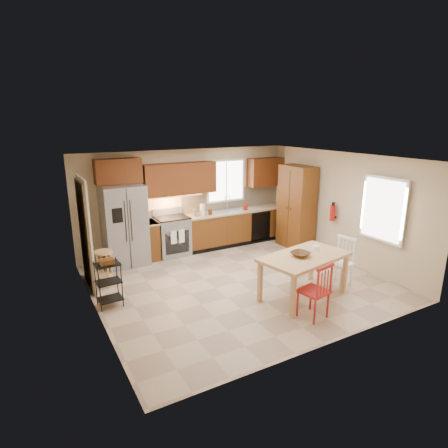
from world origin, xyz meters
TOP-DOWN VIEW (x-y plane):
  - floor at (0.00, 0.00)m, footprint 5.50×5.50m
  - ceiling at (0.00, 0.00)m, footprint 5.50×5.00m
  - wall_back at (0.00, 2.50)m, footprint 5.50×0.02m
  - wall_front at (0.00, -2.50)m, footprint 5.50×0.02m
  - wall_left at (-2.75, 0.00)m, footprint 0.02×5.00m
  - wall_right at (2.75, 0.00)m, footprint 0.02×5.00m
  - refrigerator at (-1.70, 2.12)m, footprint 0.92×0.75m
  - range_stove at (-0.55, 2.19)m, footprint 0.76×0.63m
  - base_cabinet_narrow at (-1.10, 2.20)m, footprint 0.30×0.60m
  - base_cabinet_run at (1.29, 2.20)m, footprint 2.92×0.60m
  - dishwasher at (1.85, 1.91)m, footprint 0.60×0.02m
  - backsplash at (1.29, 2.48)m, footprint 2.92×0.03m
  - upper_over_fridge at (-1.70, 2.33)m, footprint 1.00×0.35m
  - upper_left_block at (-0.25, 2.33)m, footprint 1.80×0.35m
  - upper_right_block at (2.25, 2.33)m, footprint 1.00×0.35m
  - window_back at (1.10, 2.48)m, footprint 1.12×0.04m
  - sink at (1.10, 2.20)m, footprint 0.62×0.46m
  - undercab_glow at (-0.55, 2.30)m, footprint 1.60×0.30m
  - soap_bottle at (1.48, 2.10)m, footprint 0.09×0.09m
  - paper_towel at (0.25, 2.15)m, footprint 0.12×0.12m
  - canister_steel at (0.05, 2.15)m, footprint 0.11×0.11m
  - canister_wood at (0.45, 2.12)m, footprint 0.10×0.10m
  - pantry at (2.43, 1.20)m, footprint 0.50×0.95m
  - fire_extinguisher at (2.63, 0.15)m, footprint 0.12×0.12m
  - window_right at (2.68, -1.15)m, footprint 0.04×1.02m
  - doorway at (-2.67, 1.30)m, footprint 0.04×0.95m
  - dining_table at (0.71, -1.12)m, footprint 1.79×1.21m
  - chair_red at (0.36, -1.77)m, footprint 0.53×0.53m
  - chair_white at (1.66, -1.07)m, footprint 0.53×0.53m
  - table_bowl at (0.61, -1.12)m, footprint 0.39×0.39m
  - table_jar at (1.07, -1.02)m, footprint 0.15×0.15m
  - bar_stool at (-2.38, 1.16)m, footprint 0.38×0.38m
  - utility_cart at (-2.50, 0.26)m, footprint 0.43×0.34m

SIDE VIEW (x-z plane):
  - floor at x=0.00m, z-range 0.00..0.00m
  - bar_stool at x=-2.38m, z-range 0.00..0.72m
  - dining_table at x=0.71m, z-range 0.00..0.80m
  - utility_cart at x=-2.50m, z-range 0.00..0.84m
  - base_cabinet_narrow at x=-1.10m, z-range 0.00..0.90m
  - base_cabinet_run at x=1.29m, z-range 0.00..0.90m
  - dishwasher at x=1.85m, z-range 0.06..0.84m
  - range_stove at x=-0.55m, z-range 0.00..0.92m
  - chair_red at x=0.36m, z-range 0.00..0.97m
  - chair_white at x=1.66m, z-range 0.00..0.97m
  - table_bowl at x=0.61m, z-range 0.77..0.85m
  - table_jar at x=1.07m, z-range 0.77..0.92m
  - sink at x=1.10m, z-range 0.78..0.94m
  - refrigerator at x=-1.70m, z-range 0.00..1.82m
  - canister_wood at x=0.45m, z-range 0.90..1.04m
  - canister_steel at x=0.05m, z-range 0.90..1.08m
  - soap_bottle at x=1.48m, z-range 0.90..1.09m
  - paper_towel at x=0.25m, z-range 0.90..1.18m
  - pantry at x=2.43m, z-range 0.00..2.10m
  - doorway at x=-2.67m, z-range 0.00..2.10m
  - fire_extinguisher at x=2.63m, z-range 0.92..1.28m
  - backsplash at x=1.29m, z-range 0.90..1.45m
  - wall_back at x=0.00m, z-range 0.00..2.50m
  - wall_front at x=0.00m, z-range 0.00..2.50m
  - wall_left at x=-2.75m, z-range 0.00..2.50m
  - wall_right at x=2.75m, z-range 0.00..2.50m
  - undercab_glow at x=-0.55m, z-range 1.43..1.43m
  - window_right at x=2.68m, z-range 0.79..2.11m
  - window_back at x=1.10m, z-range 1.09..2.21m
  - upper_left_block at x=-0.25m, z-range 1.45..2.20m
  - upper_right_block at x=2.25m, z-range 1.45..2.20m
  - upper_over_fridge at x=-1.70m, z-range 1.83..2.38m
  - ceiling at x=0.00m, z-range 2.49..2.51m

